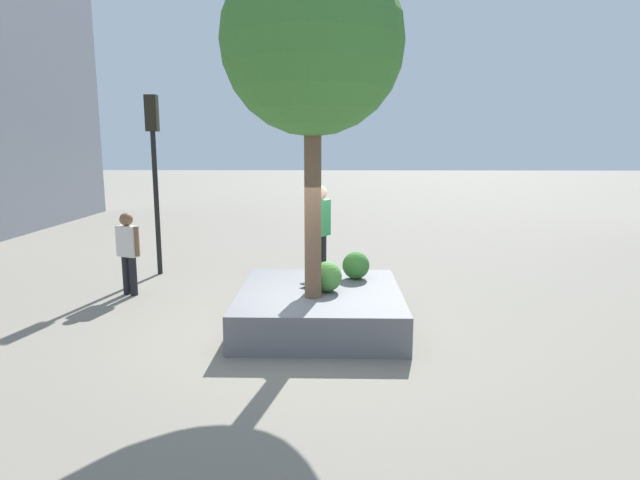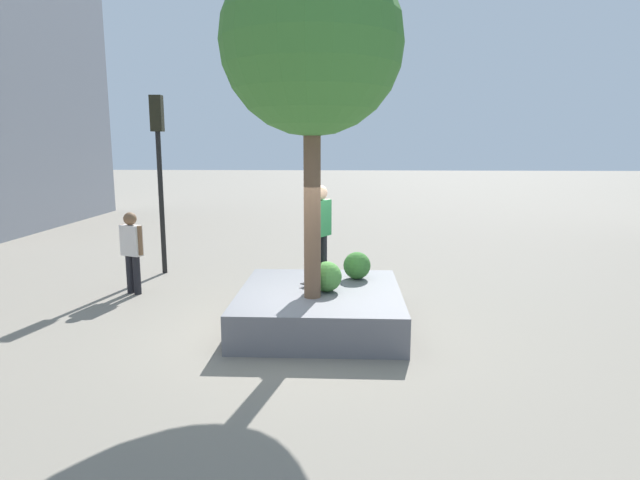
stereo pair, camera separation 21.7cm
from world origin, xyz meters
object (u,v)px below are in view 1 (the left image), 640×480
at_px(skateboard, 319,281).
at_px(skateboarder, 319,226).
at_px(pedestrian_crossing, 128,248).
at_px(traffic_light_corner, 154,153).
at_px(planter_ledge, 320,307).
at_px(plaza_tree, 312,44).

bearing_deg(skateboard, skateboarder, 153.43).
xyz_separation_m(skateboard, pedestrian_crossing, (1.45, 4.09, 0.33)).
height_order(skateboard, skateboarder, skateboarder).
height_order(skateboard, traffic_light_corner, traffic_light_corner).
relative_size(skateboard, skateboarder, 0.41).
relative_size(planter_ledge, pedestrian_crossing, 1.77).
height_order(plaza_tree, skateboarder, plaza_tree).
bearing_deg(traffic_light_corner, skateboard, -129.64).
distance_m(skateboard, skateboarder, 1.03).
height_order(skateboarder, traffic_light_corner, traffic_light_corner).
relative_size(plaza_tree, skateboard, 7.62).
height_order(plaza_tree, traffic_light_corner, plaza_tree).
bearing_deg(planter_ledge, skateboarder, 2.80).
distance_m(skateboarder, traffic_light_corner, 5.43).
height_order(plaza_tree, skateboard, plaza_tree).
distance_m(skateboard, traffic_light_corner, 5.75).
bearing_deg(skateboard, planter_ledge, -177.20).
bearing_deg(skateboarder, planter_ledge, -177.20).
relative_size(planter_ledge, skateboarder, 1.79).
bearing_deg(plaza_tree, pedestrian_crossing, 60.19).
xyz_separation_m(planter_ledge, skateboard, (0.39, 0.02, 0.38)).
bearing_deg(skateboarder, plaza_tree, 174.05).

